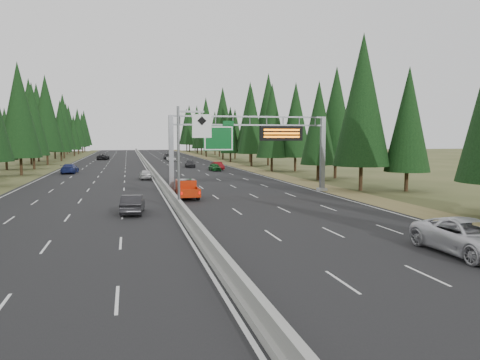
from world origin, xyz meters
name	(u,v)px	position (x,y,z in m)	size (l,w,h in m)	color
road	(148,167)	(0.00, 80.00, 0.04)	(32.00, 260.00, 0.08)	black
shoulder_right	(239,166)	(17.80, 80.00, 0.03)	(3.60, 260.00, 0.06)	olive
shoulder_left	(49,169)	(-17.80, 80.00, 0.03)	(3.60, 260.00, 0.06)	#3A441F
median_barrier	(148,165)	(0.00, 80.00, 0.41)	(0.70, 260.00, 0.85)	gray
sign_gantry	(256,142)	(8.92, 34.88, 5.27)	(16.75, 0.98, 7.80)	slate
hov_sign_pole	(186,150)	(0.58, 24.97, 4.72)	(2.80, 0.50, 8.00)	slate
tree_row_right	(264,118)	(22.31, 77.57, 9.56)	(12.02, 240.76, 18.83)	black
tree_row_left	(17,115)	(-22.00, 76.12, 9.58)	(11.74, 243.01, 18.73)	black
silver_minivan	(469,237)	(12.05, 8.00, 0.93)	(2.83, 6.14, 1.71)	silver
red_pickup	(186,188)	(1.50, 32.55, 1.01)	(1.84, 5.16, 1.68)	black
car_ahead_green	(215,167)	(10.54, 66.99, 0.73)	(1.53, 3.80, 1.29)	#145B20
car_ahead_dkred	(218,166)	(11.51, 69.41, 0.77)	(1.47, 4.20, 1.39)	maroon
car_ahead_dkgrey	(190,164)	(7.65, 77.16, 0.73)	(1.81, 4.46, 1.30)	black
car_ahead_white	(171,159)	(6.28, 101.14, 0.71)	(2.11, 4.57, 1.27)	silver
car_ahead_far	(168,156)	(6.40, 112.01, 0.89)	(1.90, 4.73, 1.61)	black
car_onc_near	(133,204)	(-3.49, 24.28, 0.79)	(1.50, 4.30, 1.42)	black
car_onc_blue	(70,169)	(-12.71, 66.81, 0.84)	(2.14, 5.25, 1.52)	navy
car_onc_white	(145,174)	(-1.50, 53.22, 0.74)	(1.56, 3.87, 1.32)	silver
car_onc_far	(103,157)	(-9.86, 113.35, 0.85)	(2.57, 5.57, 1.55)	black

